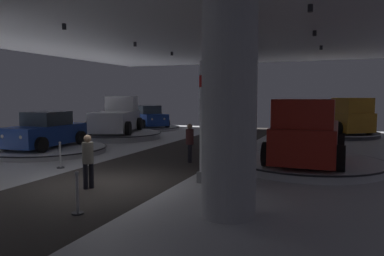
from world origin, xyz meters
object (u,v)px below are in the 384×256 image
pickup_truck_far_left (117,118)px  visitor_walking_far (88,158)px  display_car_mid_left (46,131)px  visitor_walking_near (190,140)px  pickup_truck_deep_right (338,118)px  column_right (229,94)px  brand_sign_pylon (219,120)px  display_platform_deep_right (335,134)px  display_platform_far_left (116,135)px  display_platform_mid_right (307,163)px  display_car_deep_left (149,117)px  display_platform_mid_left (46,149)px  pickup_truck_mid_right (307,136)px  display_platform_deep_left (149,128)px

pickup_truck_far_left → visitor_walking_far: 13.54m
display_car_mid_left → visitor_walking_near: display_car_mid_left is taller
pickup_truck_deep_right → pickup_truck_far_left: bearing=-156.2°
column_right → pickup_truck_far_left: (-11.07, 12.68, -1.45)m
brand_sign_pylon → display_car_mid_left: (-9.66, 3.03, -0.95)m
column_right → display_platform_deep_right: bearing=83.5°
display_car_mid_left → display_platform_far_left: bearing=91.5°
brand_sign_pylon → pickup_truck_deep_right: brand_sign_pylon is taller
display_platform_mid_right → display_car_deep_left: bearing=137.2°
brand_sign_pylon → display_platform_mid_right: brand_sign_pylon is taller
display_platform_mid_left → display_car_mid_left: display_car_mid_left is taller
pickup_truck_far_left → pickup_truck_mid_right: bearing=-27.8°
display_platform_mid_right → display_platform_mid_left: display_platform_mid_right is taller
visitor_walking_near → visitor_walking_far: same height
display_car_deep_left → display_car_mid_left: display_car_mid_left is taller
display_platform_mid_left → display_car_mid_left: bearing=92.7°
pickup_truck_mid_right → visitor_walking_far: 7.82m
display_car_deep_left → visitor_walking_far: (7.49, -17.89, -0.08)m
column_right → display_platform_deep_left: bearing=122.5°
display_platform_deep_left → visitor_walking_near: visitor_walking_near is taller
pickup_truck_mid_right → display_platform_deep_left: bearing=136.4°
display_platform_mid_right → visitor_walking_far: visitor_walking_far is taller
display_car_deep_left → display_platform_mid_left: size_ratio=0.75×
pickup_truck_mid_right → visitor_walking_far: size_ratio=3.34×
display_platform_mid_right → pickup_truck_deep_right: bearing=84.8°
column_right → display_car_deep_left: 22.32m
pickup_truck_mid_right → visitor_walking_near: size_ratio=3.34×
brand_sign_pylon → display_platform_mid_left: brand_sign_pylon is taller
display_car_deep_left → visitor_walking_far: display_car_deep_left is taller
visitor_walking_near → display_platform_mid_left: bearing=179.5°
display_platform_far_left → pickup_truck_far_left: pickup_truck_far_left is taller
column_right → display_platform_mid_left: (-10.79, 5.97, -2.61)m
display_platform_far_left → pickup_truck_far_left: 1.15m
display_platform_mid_right → display_platform_mid_left: (-12.03, -0.54, -0.03)m
display_car_deep_left → display_car_mid_left: 12.81m
pickup_truck_deep_right → visitor_walking_near: size_ratio=3.47×
pickup_truck_deep_right → display_car_mid_left: bearing=-136.2°
brand_sign_pylon → display_platform_far_left: (-9.83, 9.41, -1.75)m
brand_sign_pylon → display_platform_deep_right: brand_sign_pylon is taller
display_platform_deep_left → display_car_mid_left: display_car_mid_left is taller
display_car_deep_left → display_platform_far_left: bearing=-81.0°
pickup_truck_deep_right → pickup_truck_mid_right: (-1.09, -12.41, 0.02)m
column_right → display_platform_mid_left: 12.61m
brand_sign_pylon → visitor_walking_near: 3.80m
display_platform_deep_left → visitor_walking_far: visitor_walking_far is taller
pickup_truck_deep_right → visitor_walking_near: bearing=-113.9°
display_car_mid_left → display_car_deep_left: bearing=95.2°
display_car_deep_left → visitor_walking_near: (8.67, -12.84, -0.08)m
display_platform_deep_left → pickup_truck_deep_right: bearing=-0.5°
display_platform_deep_right → display_platform_far_left: bearing=-153.7°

